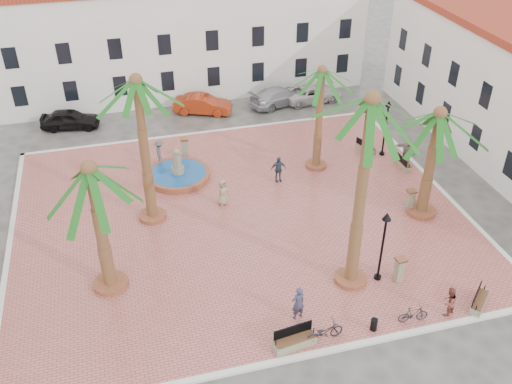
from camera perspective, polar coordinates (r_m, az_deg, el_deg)
ground at (r=34.01m, az=-1.63°, el=-2.49°), size 120.00×120.00×0.00m
plaza at (r=33.96m, az=-1.63°, el=-2.39°), size 26.00×22.00×0.15m
kerb_n at (r=43.17m, az=-5.12°, el=5.93°), size 26.30×0.30×0.16m
kerb_s at (r=26.17m, az=4.34°, el=-16.15°), size 26.30×0.30×0.16m
kerb_e at (r=38.52m, az=17.50°, el=0.68°), size 0.30×22.30×0.16m
kerb_w at (r=34.06m, az=-23.50°, el=-5.53°), size 0.30×22.30×0.16m
building_north at (r=49.60m, az=-7.42°, el=15.39°), size 30.40×7.40×9.50m
fountain at (r=37.56m, az=-7.79°, el=1.82°), size 4.15×4.15×2.15m
palm_nw at (r=30.45m, az=-11.73°, el=9.31°), size 5.27×5.27×8.98m
palm_sw at (r=26.51m, az=-16.06°, el=0.65°), size 5.70×5.70×7.31m
palm_s at (r=24.77m, az=11.32°, el=7.05°), size 5.36×5.36×10.43m
palm_e at (r=32.66m, az=17.68°, el=6.15°), size 5.64×5.64×6.93m
palm_ne at (r=36.09m, az=6.57°, el=10.89°), size 4.59×4.59×7.16m
bench_s at (r=26.27m, az=3.88°, el=-14.66°), size 2.03×0.84×1.04m
bench_se at (r=29.98m, az=21.40°, el=-10.17°), size 1.60×1.54×0.90m
bench_e at (r=39.66m, az=14.48°, el=2.75°), size 0.51×1.61×0.84m
bench_ne at (r=41.03m, az=10.89°, el=4.35°), size 1.03×1.69×0.85m
lamppost_s at (r=28.45m, az=12.69°, el=-4.21°), size 0.45×0.45×4.14m
lamppost_e at (r=39.68m, az=12.94°, el=7.15°), size 0.44×0.44×4.08m
bollard_se at (r=29.87m, az=14.14°, el=-7.48°), size 0.56×0.56×1.42m
bollard_n at (r=39.49m, az=-7.13°, el=4.41°), size 0.60×0.60×1.53m
bollard_e at (r=35.11m, az=15.16°, el=-0.76°), size 0.54×0.54×1.42m
litter_bin at (r=27.40m, az=11.71°, el=-12.84°), size 0.32×0.32×0.63m
cyclist_a at (r=27.04m, az=4.23°, el=-11.01°), size 0.75×0.58×1.84m
bicycle_a at (r=26.48m, az=6.85°, el=-13.75°), size 1.95×0.91×0.99m
cyclist_b at (r=28.68m, az=18.74°, el=-10.34°), size 0.96×0.89×1.59m
bicycle_b at (r=28.10m, az=15.45°, el=-11.70°), size 1.50×0.54×0.89m
pedestrian_fountain_a at (r=34.40m, az=-3.36°, el=-0.02°), size 0.99×0.83×1.72m
pedestrian_fountain_b at (r=36.59m, az=2.24°, el=2.29°), size 1.04×0.44×1.76m
pedestrian_north at (r=39.10m, az=-9.61°, el=3.99°), size 0.67×1.13×1.72m
pedestrian_east at (r=39.99m, az=14.81°, el=4.08°), size 1.07×1.76×1.81m
car_black at (r=45.79m, az=-18.10°, el=6.95°), size 4.59×2.46×1.48m
car_red at (r=46.11m, az=-5.35°, el=8.73°), size 4.84×3.15×1.51m
car_silver at (r=47.42m, az=2.33°, el=9.56°), size 5.53×3.60×1.49m
car_white at (r=48.25m, az=5.66°, el=9.77°), size 5.07×2.71×1.35m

